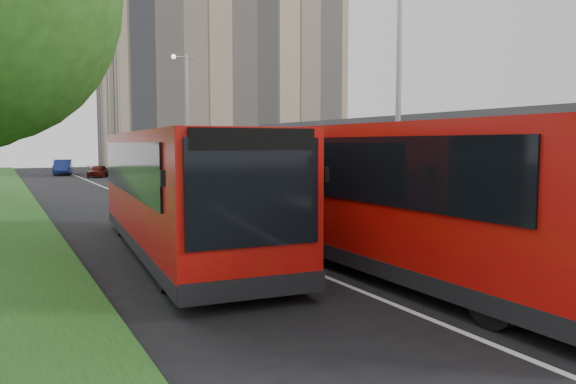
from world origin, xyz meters
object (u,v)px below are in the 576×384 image
lamp_post_far (186,112)px  bus_main (402,197)px  bollard (227,185)px  car_near (98,171)px  bus_second (182,192)px  litter_bin (321,197)px  lamp_post_near (396,78)px  car_far (63,167)px

lamp_post_far → bus_main: 23.61m
bollard → car_near: size_ratio=0.31×
bollard → bus_second: bearing=-115.4°
lamp_post_far → bollard: bearing=-81.2°
litter_bin → lamp_post_far: bearing=96.6°
lamp_post_far → car_near: size_ratio=2.66×
lamp_post_near → car_near: 36.35m
car_near → car_far: bearing=137.3°
lamp_post_far → bollard: (0.73, -4.73, -4.10)m
lamp_post_near → litter_bin: size_ratio=8.28×
bollard → car_far: 26.69m
lamp_post_far → car_far: size_ratio=1.93×
bus_second → lamp_post_near: bearing=-4.7°
car_near → litter_bin: bearing=-56.9°
bus_main → bollard: size_ratio=12.29×
bus_main → lamp_post_far: bearing=84.1°
lamp_post_far → litter_bin: (1.53, -13.25, -4.08)m
litter_bin → car_near: 29.56m
car_near → lamp_post_far: bearing=-55.5°
bus_main → bollard: bearing=80.4°
bollard → car_near: bollard is taller
car_near → lamp_post_near: bearing=-60.8°
bus_main → car_far: size_ratio=2.77×
lamp_post_far → car_near: bearing=99.6°
litter_bin → car_far: car_far is taller
lamp_post_near → car_far: size_ratio=1.93×
lamp_post_far → bus_main: (-2.39, -23.29, -3.05)m
lamp_post_near → car_near: size_ratio=2.66×
lamp_post_near → litter_bin: bearing=77.2°
lamp_post_far → car_near: (-2.72, 16.00, -4.20)m
bus_main → litter_bin: (3.92, 10.04, -1.03)m
lamp_post_near → car_far: lamp_post_near is taller
car_near → bus_main: bearing=-64.6°
lamp_post_far → bus_second: (-6.06, -19.02, -3.11)m
litter_bin → bollard: bearing=95.3°
bus_main → car_far: bus_main is taller
litter_bin → lamp_post_near: bearing=-102.8°
car_near → car_far: (-2.21, 5.35, 0.17)m
car_far → lamp_post_near: bearing=-73.9°
bus_second → car_far: (1.13, 40.37, -0.92)m
litter_bin → car_far: size_ratio=0.23×
bus_main → car_far: 44.72m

